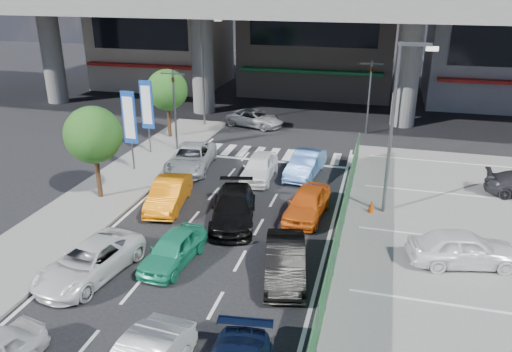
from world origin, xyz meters
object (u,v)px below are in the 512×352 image
(sedan_white_front_mid, at_px, (259,167))
(traffic_cone, at_px, (371,206))
(tree_far, at_px, (167,90))
(sedan_white_mid_left, at_px, (89,261))
(crossing_wagon_silver, at_px, (255,118))
(parked_sedan_white, at_px, (463,248))
(tree_near, at_px, (93,135))
(traffic_light_right, at_px, (371,79))
(signboard_far, at_px, (147,107))
(signboard_near, at_px, (129,120))
(sedan_black_mid, at_px, (233,208))
(street_lamp_left, at_px, (205,62))
(taxi_teal_mid, at_px, (173,249))
(kei_truck_front_right, at_px, (306,164))
(taxi_orange_right, at_px, (307,203))
(taxi_orange_left, at_px, (169,194))
(street_lamp_right, at_px, (397,116))
(traffic_light_left, at_px, (174,91))
(wagon_silver_front_left, at_px, (191,158))
(hatch_black_mid_right, at_px, (285,261))

(sedan_white_front_mid, distance_m, traffic_cone, 6.91)
(tree_far, relative_size, sedan_white_mid_left, 1.04)
(crossing_wagon_silver, distance_m, parked_sedan_white, 21.27)
(tree_near, bearing_deg, tree_far, 94.36)
(traffic_light_right, relative_size, signboard_far, 1.11)
(traffic_cone, bearing_deg, signboard_near, 170.67)
(sedan_black_mid, xyz_separation_m, parked_sedan_white, (9.73, -1.30, 0.09))
(traffic_cone, bearing_deg, sedan_white_mid_left, -140.54)
(street_lamp_left, relative_size, taxi_teal_mid, 2.16)
(sedan_white_front_mid, xyz_separation_m, crossing_wagon_silver, (-2.95, 10.21, -0.08))
(traffic_light_right, distance_m, sedan_black_mid, 16.94)
(traffic_light_right, height_order, sedan_white_mid_left, traffic_light_right)
(sedan_black_mid, distance_m, parked_sedan_white, 9.82)
(tree_far, relative_size, kei_truck_front_right, 1.16)
(sedan_white_front_mid, distance_m, parked_sedan_white, 11.98)
(street_lamp_left, relative_size, taxi_orange_right, 1.98)
(taxi_orange_left, bearing_deg, parked_sedan_white, -17.66)
(street_lamp_right, bearing_deg, taxi_orange_left, -168.96)
(street_lamp_right, bearing_deg, traffic_light_right, 97.34)
(traffic_light_left, xyz_separation_m, parked_sedan_white, (16.28, -10.11, -3.16))
(sedan_black_mid, xyz_separation_m, sedan_white_front_mid, (-0.17, 5.45, 0.00))
(taxi_orange_left, distance_m, parked_sedan_white, 13.44)
(traffic_light_left, relative_size, wagon_silver_front_left, 1.05)
(sedan_white_front_mid, height_order, crossing_wagon_silver, sedan_white_front_mid)
(taxi_teal_mid, distance_m, taxi_orange_right, 7.02)
(signboard_near, height_order, parked_sedan_white, signboard_near)
(hatch_black_mid_right, relative_size, crossing_wagon_silver, 0.95)
(tree_far, xyz_separation_m, parked_sedan_white, (17.88, -12.61, -2.61))
(traffic_light_right, distance_m, sedan_white_mid_left, 23.53)
(signboard_near, height_order, tree_far, tree_far)
(traffic_light_right, bearing_deg, wagon_silver_front_left, -134.08)
(taxi_teal_mid, xyz_separation_m, parked_sedan_white, (10.96, 2.71, 0.15))
(taxi_teal_mid, bearing_deg, kei_truck_front_right, 77.46)
(traffic_light_left, xyz_separation_m, traffic_cone, (12.64, -6.25, -3.56))
(street_lamp_left, distance_m, sedan_black_mid, 16.75)
(wagon_silver_front_left, relative_size, kei_truck_front_right, 1.20)
(traffic_cone, bearing_deg, traffic_light_right, 94.07)
(sedan_white_mid_left, height_order, sedan_white_front_mid, sedan_white_front_mid)
(traffic_cone, bearing_deg, traffic_light_left, 153.70)
(street_lamp_right, xyz_separation_m, sedan_white_mid_left, (-10.72, -8.47, -4.13))
(signboard_near, bearing_deg, crossing_wagon_silver, 67.79)
(tree_far, bearing_deg, traffic_light_right, 18.69)
(sedan_black_mid, xyz_separation_m, traffic_cone, (6.10, 2.56, -0.32))
(street_lamp_left, distance_m, traffic_cone, 18.23)
(taxi_orange_left, relative_size, taxi_orange_right, 1.03)
(sedan_white_mid_left, relative_size, traffic_cone, 7.37)
(wagon_silver_front_left, distance_m, parked_sedan_white, 15.89)
(kei_truck_front_right, bearing_deg, sedan_white_front_mid, -147.48)
(tree_far, xyz_separation_m, traffic_cone, (14.24, -8.75, -3.01))
(taxi_orange_left, bearing_deg, street_lamp_right, 2.32)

